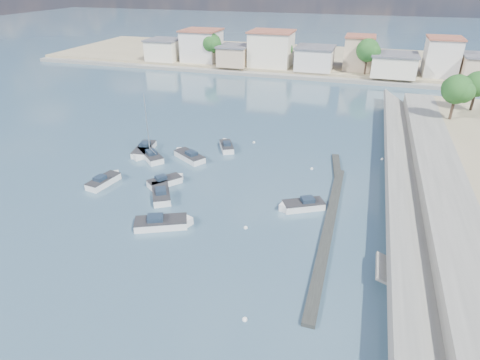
# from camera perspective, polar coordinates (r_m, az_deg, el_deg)

# --- Properties ---
(ground) EXTENTS (400.00, 400.00, 0.00)m
(ground) POSITION_cam_1_polar(r_m,az_deg,el_deg) (68.17, 9.37, 7.92)
(ground) COLOR #304E61
(ground) RESTS_ON ground
(seawall_walkway) EXTENTS (5.00, 90.00, 1.80)m
(seawall_walkway) POSITION_cam_1_polar(r_m,az_deg,el_deg) (43.79, 28.16, -5.56)
(seawall_walkway) COLOR slate
(seawall_walkway) RESTS_ON ground
(breakwater) EXTENTS (2.00, 31.02, 0.35)m
(breakwater) POSITION_cam_1_polar(r_m,az_deg,el_deg) (42.76, 12.75, -4.60)
(breakwater) COLOR black
(breakwater) RESTS_ON ground
(far_shore_land) EXTENTS (160.00, 40.00, 1.40)m
(far_shore_land) POSITION_cam_1_polar(r_m,az_deg,el_deg) (118.14, 13.54, 16.16)
(far_shore_land) COLOR gray
(far_shore_land) RESTS_ON ground
(far_shore_quay) EXTENTS (160.00, 2.50, 0.80)m
(far_shore_quay) POSITION_cam_1_polar(r_m,az_deg,el_deg) (97.71, 12.34, 13.84)
(far_shore_quay) COLOR slate
(far_shore_quay) RESTS_ON ground
(far_town) EXTENTS (113.01, 12.80, 8.35)m
(far_town) POSITION_cam_1_polar(r_m,az_deg,el_deg) (102.27, 19.19, 16.20)
(far_town) COLOR #ECE1C5
(far_town) RESTS_ON far_shore_land
(shore_trees) EXTENTS (74.56, 38.32, 7.92)m
(shore_trees) POSITION_cam_1_polar(r_m,az_deg,el_deg) (93.35, 17.79, 16.25)
(shore_trees) COLOR #38281E
(shore_trees) RESTS_ON ground
(motorboat_a) EXTENTS (3.97, 4.98, 1.48)m
(motorboat_a) POSITION_cam_1_polar(r_m,az_deg,el_deg) (45.81, -11.18, -1.82)
(motorboat_a) COLOR white
(motorboat_a) RESTS_ON ground
(motorboat_b) EXTENTS (3.69, 4.07, 1.48)m
(motorboat_b) POSITION_cam_1_polar(r_m,az_deg,el_deg) (48.20, -10.44, -0.20)
(motorboat_b) COLOR white
(motorboat_b) RESTS_ON ground
(motorboat_c) EXTENTS (5.14, 4.19, 1.48)m
(motorboat_c) POSITION_cam_1_polar(r_m,az_deg,el_deg) (54.47, -7.34, 3.40)
(motorboat_c) COLOR white
(motorboat_c) RESTS_ON ground
(motorboat_d) EXTENTS (4.70, 3.64, 1.48)m
(motorboat_d) POSITION_cam_1_polar(r_m,az_deg,el_deg) (43.06, 8.69, -3.62)
(motorboat_d) COLOR white
(motorboat_d) RESTS_ON ground
(motorboat_e) EXTENTS (2.39, 4.84, 1.48)m
(motorboat_e) POSITION_cam_1_polar(r_m,az_deg,el_deg) (50.16, -18.66, -0.12)
(motorboat_e) COLOR white
(motorboat_e) RESTS_ON ground
(motorboat_f) EXTENTS (3.16, 4.21, 1.48)m
(motorboat_f) POSITION_cam_1_polar(r_m,az_deg,el_deg) (57.17, -1.95, 4.80)
(motorboat_f) COLOR white
(motorboat_f) RESTS_ON ground
(motorboat_g) EXTENTS (2.83, 5.86, 1.48)m
(motorboat_g) POSITION_cam_1_polar(r_m,az_deg,el_deg) (57.38, -13.58, 4.11)
(motorboat_g) COLOR white
(motorboat_g) RESTS_ON ground
(motorboat_h) EXTENTS (5.61, 3.98, 1.48)m
(motorboat_h) POSITION_cam_1_polar(r_m,az_deg,el_deg) (40.46, -10.76, -6.04)
(motorboat_h) COLOR white
(motorboat_h) RESTS_ON ground
(sailboat) EXTENTS (5.27, 4.98, 9.00)m
(sailboat) POSITION_cam_1_polar(r_m,az_deg,el_deg) (55.75, -12.71, 3.55)
(sailboat) COLOR white
(sailboat) RESTS_ON ground
(mooring_buoys) EXTENTS (18.46, 37.66, 0.39)m
(mooring_buoys) POSITION_cam_1_polar(r_m,az_deg,el_deg) (43.34, 6.74, -3.77)
(mooring_buoys) COLOR white
(mooring_buoys) RESTS_ON ground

